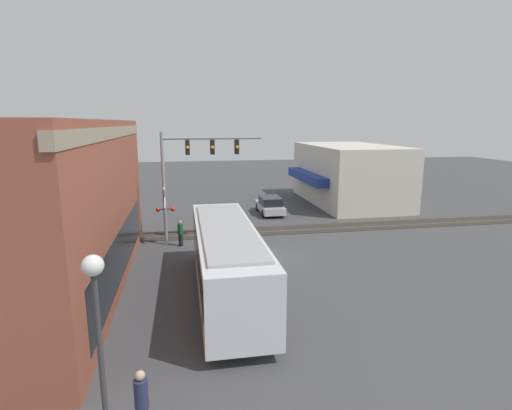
{
  "coord_description": "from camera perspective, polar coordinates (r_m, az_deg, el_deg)",
  "views": [
    {
      "loc": [
        -21.13,
        4.51,
        7.63
      ],
      "look_at": [
        4.97,
        -0.23,
        2.14
      ],
      "focal_mm": 28.0,
      "sensor_mm": 36.0,
      "label": 1
    }
  ],
  "objects": [
    {
      "name": "parked_car_silver",
      "position": [
        33.99,
        2.01,
        -0.1
      ],
      "size": [
        4.41,
        1.82,
        1.47
      ],
      "color": "#B7B7BC",
      "rests_on": "ground"
    },
    {
      "name": "streetlamp",
      "position": [
        9.34,
        -21.38,
        -18.69
      ],
      "size": [
        0.44,
        0.44,
        5.09
      ],
      "color": "#38383A",
      "rests_on": "ground"
    },
    {
      "name": "city_bus",
      "position": [
        17.74,
        -4.21,
        -7.59
      ],
      "size": [
        11.09,
        2.59,
        3.22
      ],
      "color": "silver",
      "rests_on": "ground"
    },
    {
      "name": "rail_track_near",
      "position": [
        28.53,
        -0.82,
        -3.75
      ],
      "size": [
        2.6,
        60.0,
        0.15
      ],
      "color": "#332D28",
      "rests_on": "ground"
    },
    {
      "name": "crossing_signal",
      "position": [
        25.64,
        -12.82,
        -0.6
      ],
      "size": [
        1.41,
        1.18,
        3.81
      ],
      "color": "gray",
      "rests_on": "ground"
    },
    {
      "name": "ground_plane",
      "position": [
        22.91,
        1.68,
        -7.76
      ],
      "size": [
        120.0,
        120.0,
        0.0
      ],
      "primitive_type": "plane",
      "color": "#424244"
    },
    {
      "name": "traffic_signal_gantry",
      "position": [
        25.17,
        -9.1,
        5.97
      ],
      "size": [
        0.42,
        6.21,
        7.08
      ],
      "color": "gray",
      "rests_on": "ground"
    },
    {
      "name": "pedestrian_by_lamp",
      "position": [
        11.12,
        -15.99,
        -25.69
      ],
      "size": [
        0.34,
        0.34,
        1.86
      ],
      "color": "black",
      "rests_on": "ground"
    },
    {
      "name": "pedestrian_at_crossing",
      "position": [
        25.49,
        -10.73,
        -3.98
      ],
      "size": [
        0.34,
        0.34,
        1.64
      ],
      "color": "black",
      "rests_on": "ground"
    },
    {
      "name": "shop_building",
      "position": [
        39.59,
        13.01,
        4.34
      ],
      "size": [
        13.13,
        8.43,
        5.53
      ],
      "color": "beige",
      "rests_on": "ground"
    }
  ]
}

